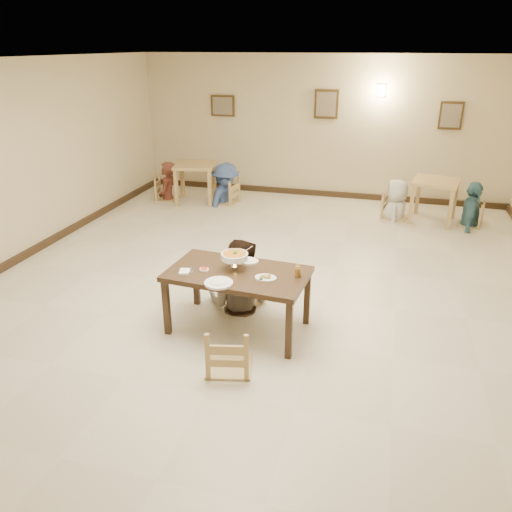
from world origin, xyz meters
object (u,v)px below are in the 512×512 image
(curry_warmer, at_px, (235,256))
(bg_diner_b, at_px, (225,163))
(main_diner, at_px, (238,240))
(chair_far, at_px, (244,266))
(drink_glass, at_px, (298,272))
(bg_table_right, at_px, (436,187))
(bg_table_left, at_px, (195,170))
(main_table, at_px, (238,278))
(bg_chair_ll, at_px, (167,178))
(bg_chair_rr, at_px, (473,203))
(bg_diner_a, at_px, (166,162))
(bg_diner_c, at_px, (399,180))
(bg_diner_d, at_px, (476,182))
(bg_chair_rl, at_px, (397,193))
(chair_near, at_px, (228,326))
(bg_chair_lr, at_px, (225,180))

(curry_warmer, relative_size, bg_diner_b, 0.20)
(main_diner, bearing_deg, chair_far, -101.91)
(chair_far, height_order, drink_glass, chair_far)
(drink_glass, height_order, bg_table_right, drink_glass)
(drink_glass, relative_size, bg_table_left, 0.14)
(main_table, distance_m, bg_chair_ll, 5.66)
(bg_chair_rr, xyz_separation_m, bg_diner_a, (-6.21, 0.06, 0.40))
(main_table, height_order, bg_diner_c, bg_diner_c)
(drink_glass, height_order, bg_diner_a, bg_diner_a)
(curry_warmer, distance_m, drink_glass, 0.75)
(bg_chair_ll, bearing_deg, main_table, -159.13)
(bg_diner_d, bearing_deg, bg_table_right, 93.95)
(bg_diner_d, bearing_deg, curry_warmer, 154.78)
(chair_far, distance_m, curry_warmer, 0.76)
(curry_warmer, relative_size, bg_chair_rl, 0.35)
(chair_near, xyz_separation_m, bg_diner_d, (2.99, 5.48, 0.34))
(bg_chair_ll, relative_size, bg_chair_lr, 0.98)
(curry_warmer, bearing_deg, bg_diner_d, 55.55)
(bg_chair_rl, distance_m, bg_diner_b, 3.56)
(bg_chair_rr, height_order, bg_diner_a, bg_diner_a)
(main_diner, bearing_deg, bg_chair_lr, -64.85)
(drink_glass, xyz_separation_m, bg_diner_c, (1.07, 4.73, -0.05))
(drink_glass, relative_size, bg_diner_c, 0.09)
(bg_table_right, height_order, bg_chair_lr, bg_chair_lr)
(chair_near, xyz_separation_m, bg_table_right, (2.31, 5.55, 0.17))
(drink_glass, bearing_deg, main_table, -176.17)
(bg_diner_b, bearing_deg, bg_diner_c, -83.95)
(bg_table_left, distance_m, bg_diner_b, 0.68)
(chair_far, xyz_separation_m, bg_diner_d, (3.26, 4.00, 0.33))
(bg_diner_c, xyz_separation_m, bg_diner_d, (1.37, -0.08, 0.07))
(bg_diner_d, bearing_deg, drink_glass, 161.55)
(main_diner, relative_size, drink_glass, 13.33)
(chair_far, distance_m, main_diner, 0.42)
(bg_table_right, relative_size, bg_chair_rl, 0.94)
(chair_near, xyz_separation_m, bg_chair_rl, (1.62, 5.56, 0.00))
(bg_chair_lr, relative_size, bg_diner_c, 0.66)
(bg_chair_ll, bearing_deg, bg_table_right, -102.01)
(bg_chair_ll, xyz_separation_m, bg_diner_d, (6.21, -0.06, 0.35))
(main_table, bearing_deg, bg_chair_rl, 74.29)
(bg_chair_ll, bearing_deg, curry_warmer, -159.28)
(chair_near, bearing_deg, chair_far, -92.52)
(bg_chair_rl, bearing_deg, bg_diner_a, 102.79)
(chair_far, distance_m, drink_glass, 1.09)
(bg_chair_rr, distance_m, bg_diner_b, 4.93)
(bg_chair_rr, bearing_deg, bg_chair_rl, -79.62)
(curry_warmer, height_order, bg_diner_a, bg_diner_a)
(chair_far, bearing_deg, bg_diner_a, 141.89)
(chair_far, bearing_deg, main_table, -63.78)
(bg_chair_rl, distance_m, bg_chair_rr, 1.37)
(drink_glass, height_order, bg_chair_rr, drink_glass)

